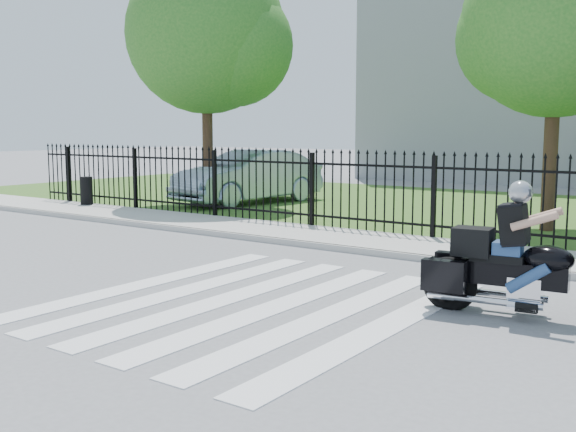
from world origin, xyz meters
The scene contains 12 objects.
ground centered at (0.00, 0.00, 0.00)m, with size 120.00×120.00×0.00m, color slate.
crosswalk centered at (0.00, 0.00, 0.01)m, with size 5.00×5.50×0.01m, color silver, non-canonical shape.
sidewalk centered at (0.00, 5.00, 0.06)m, with size 40.00×2.00×0.12m, color #ADAAA3.
curb centered at (0.00, 4.00, 0.06)m, with size 40.00×0.12×0.12m, color #ADAAA3.
grass_strip centered at (0.00, 12.00, 0.01)m, with size 40.00×12.00×0.02m, color #355B1F.
iron_fence centered at (0.00, 6.00, 0.90)m, with size 26.00×0.04×1.80m.
tree_left centered at (-8.50, 8.50, 5.17)m, with size 4.80×4.80×7.58m.
tree_mid centered at (1.50, 9.00, 4.67)m, with size 4.20×4.20×6.78m.
building_tall centered at (-3.00, 26.00, 6.00)m, with size 15.00×10.00×12.00m, color gray.
motorcycle_rider centered at (3.17, 1.39, 0.72)m, with size 2.64×1.02×1.75m.
parked_car centered at (-7.72, 9.51, 0.85)m, with size 1.76×5.05×1.66m, color #91A6B6.
litter_bin centered at (-10.79, 5.70, 0.53)m, with size 0.36×0.36×0.82m, color black.
Camera 1 is at (5.57, -6.92, 2.33)m, focal length 42.00 mm.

